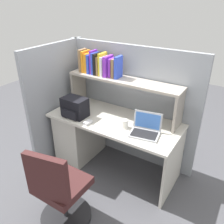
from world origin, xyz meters
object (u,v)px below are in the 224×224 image
at_px(computer_mouse, 88,123).
at_px(office_chair, 60,193).
at_px(laptop, 146,129).
at_px(backpack, 75,107).
at_px(paper_cup, 125,124).

distance_m(computer_mouse, office_chair, 0.84).
bearing_deg(laptop, backpack, -173.84).
bearing_deg(paper_cup, office_chair, -101.97).
bearing_deg(paper_cup, backpack, -172.83).
relative_size(computer_mouse, office_chair, 0.11).
relative_size(paper_cup, office_chair, 0.11).
xyz_separation_m(computer_mouse, paper_cup, (0.40, 0.16, 0.03)).
xyz_separation_m(laptop, paper_cup, (-0.25, -0.02, -0.00)).
distance_m(backpack, paper_cup, 0.67).
bearing_deg(computer_mouse, backpack, 169.71).
distance_m(laptop, backpack, 0.91).
distance_m(paper_cup, office_chair, 0.99).
bearing_deg(laptop, paper_cup, -176.54).
bearing_deg(office_chair, paper_cup, -113.48).
bearing_deg(office_chair, computer_mouse, -85.34).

